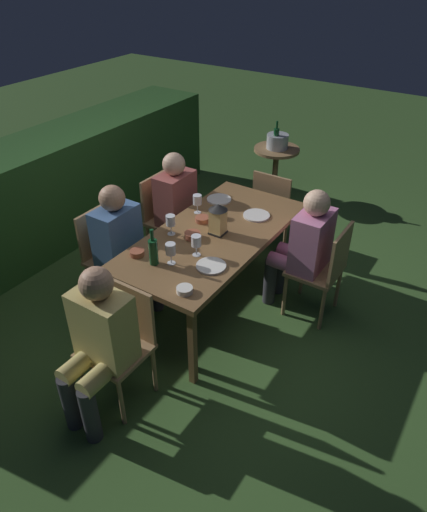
{
  "coord_description": "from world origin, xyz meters",
  "views": [
    {
      "loc": [
        -2.77,
        -1.81,
        2.75
      ],
      "look_at": [
        0.0,
        0.0,
        0.52
      ],
      "focal_mm": 33.41,
      "sensor_mm": 36.0,
      "label": 1
    }
  ],
  "objects_px": {
    "wine_glass_d": "(171,221)",
    "person_in_rust": "(181,206)",
    "wine_glass_b": "(196,242)",
    "bowl_dip": "(202,219)",
    "plate_a": "(211,266)",
    "bowl_salad": "(137,253)",
    "bowl_bread": "(185,290)",
    "side_table": "(276,164)",
    "lantern_centerpiece": "(218,217)",
    "person_in_pink": "(304,245)",
    "plate_b": "(256,215)",
    "person_in_mustard": "(98,340)",
    "chair_side_left_b": "(324,268)",
    "dining_table": "(214,239)",
    "chair_side_right_a": "(108,252)",
    "wine_glass_c": "(171,250)",
    "plate_c": "(219,199)",
    "bowl_olives": "(193,235)",
    "chair_head_far": "(275,206)",
    "person_in_blue": "(124,244)",
    "green_bottle_on_table": "(153,251)",
    "chair_side_right_b": "(166,215)",
    "chair_head_near": "(121,339)",
    "ice_bucket": "(277,140)",
    "wine_glass_a": "(197,201)"
  },
  "relations": [
    {
      "from": "plate_c",
      "to": "bowl_olives",
      "type": "height_order",
      "value": "bowl_olives"
    },
    {
      "from": "chair_head_far",
      "to": "bowl_olives",
      "type": "height_order",
      "value": "chair_head_far"
    },
    {
      "from": "chair_head_far",
      "to": "plate_c",
      "type": "relative_size",
      "value": 3.89
    },
    {
      "from": "green_bottle_on_table",
      "to": "bowl_bread",
      "type": "relative_size",
      "value": 2.57
    },
    {
      "from": "lantern_centerpiece",
      "to": "person_in_pink",
      "type": "bearing_deg",
      "value": -57.19
    },
    {
      "from": "chair_side_right_a",
      "to": "ice_bucket",
      "type": "distance_m",
      "value": 2.67
    },
    {
      "from": "wine_glass_a",
      "to": "wine_glass_c",
      "type": "distance_m",
      "value": 0.79
    },
    {
      "from": "chair_side_right_a",
      "to": "chair_head_far",
      "type": "bearing_deg",
      "value": -28.05
    },
    {
      "from": "wine_glass_d",
      "to": "person_in_rust",
      "type": "bearing_deg",
      "value": 30.09
    },
    {
      "from": "wine_glass_c",
      "to": "plate_a",
      "type": "distance_m",
      "value": 0.32
    },
    {
      "from": "chair_side_right_b",
      "to": "wine_glass_c",
      "type": "distance_m",
      "value": 1.28
    },
    {
      "from": "chair_side_right_b",
      "to": "chair_side_left_b",
      "type": "distance_m",
      "value": 1.64
    },
    {
      "from": "wine_glass_b",
      "to": "side_table",
      "type": "height_order",
      "value": "wine_glass_b"
    },
    {
      "from": "dining_table",
      "to": "chair_side_right_a",
      "type": "bearing_deg",
      "value": 116.04
    },
    {
      "from": "wine_glass_b",
      "to": "bowl_dip",
      "type": "xyz_separation_m",
      "value": [
        0.45,
        0.25,
        -0.1
      ]
    },
    {
      "from": "bowl_bread",
      "to": "person_in_pink",
      "type": "bearing_deg",
      "value": -17.58
    },
    {
      "from": "wine_glass_d",
      "to": "ice_bucket",
      "type": "bearing_deg",
      "value": 6.37
    },
    {
      "from": "plate_b",
      "to": "bowl_olives",
      "type": "height_order",
      "value": "bowl_olives"
    },
    {
      "from": "chair_side_right_b",
      "to": "chair_head_near",
      "type": "distance_m",
      "value": 1.75
    },
    {
      "from": "plate_a",
      "to": "wine_glass_c",
      "type": "bearing_deg",
      "value": 114.34
    },
    {
      "from": "person_in_rust",
      "to": "bowl_salad",
      "type": "bearing_deg",
      "value": -161.98
    },
    {
      "from": "person_in_pink",
      "to": "bowl_dip",
      "type": "height_order",
      "value": "person_in_pink"
    },
    {
      "from": "plate_b",
      "to": "plate_c",
      "type": "relative_size",
      "value": 1.03
    },
    {
      "from": "person_in_blue",
      "to": "wine_glass_b",
      "type": "bearing_deg",
      "value": -84.69
    },
    {
      "from": "chair_side_right_b",
      "to": "wine_glass_b",
      "type": "height_order",
      "value": "wine_glass_b"
    },
    {
      "from": "person_in_pink",
      "to": "wine_glass_d",
      "type": "bearing_deg",
      "value": 123.5
    },
    {
      "from": "person_in_rust",
      "to": "chair_head_far",
      "type": "distance_m",
      "value": 0.98
    },
    {
      "from": "plate_b",
      "to": "bowl_dip",
      "type": "bearing_deg",
      "value": 134.1
    },
    {
      "from": "wine_glass_c",
      "to": "side_table",
      "type": "bearing_deg",
      "value": 10.74
    },
    {
      "from": "person_in_rust",
      "to": "chair_side_left_b",
      "type": "bearing_deg",
      "value": -90.0
    },
    {
      "from": "dining_table",
      "to": "plate_b",
      "type": "bearing_deg",
      "value": -19.53
    },
    {
      "from": "chair_side_right_a",
      "to": "person_in_mustard",
      "type": "distance_m",
      "value": 1.25
    },
    {
      "from": "chair_side_right_b",
      "to": "bowl_dip",
      "type": "distance_m",
      "value": 0.76
    },
    {
      "from": "wine_glass_d",
      "to": "bowl_olives",
      "type": "height_order",
      "value": "wine_glass_d"
    },
    {
      "from": "person_in_mustard",
      "to": "bowl_salad",
      "type": "relative_size",
      "value": 10.43
    },
    {
      "from": "wine_glass_d",
      "to": "plate_b",
      "type": "bearing_deg",
      "value": -34.34
    },
    {
      "from": "wine_glass_b",
      "to": "bowl_salad",
      "type": "distance_m",
      "value": 0.46
    },
    {
      "from": "person_in_blue",
      "to": "wine_glass_d",
      "type": "height_order",
      "value": "person_in_blue"
    },
    {
      "from": "chair_side_right_b",
      "to": "person_in_pink",
      "type": "height_order",
      "value": "person_in_pink"
    },
    {
      "from": "wine_glass_b",
      "to": "plate_a",
      "type": "bearing_deg",
      "value": -111.55
    },
    {
      "from": "wine_glass_b",
      "to": "bowl_dip",
      "type": "distance_m",
      "value": 0.52
    },
    {
      "from": "chair_side_right_b",
      "to": "plate_c",
      "type": "height_order",
      "value": "chair_side_right_b"
    },
    {
      "from": "person_in_blue",
      "to": "person_in_pink",
      "type": "xyz_separation_m",
      "value": [
        0.8,
        -1.25,
        0.0
      ]
    },
    {
      "from": "green_bottle_on_table",
      "to": "bowl_bread",
      "type": "distance_m",
      "value": 0.43
    },
    {
      "from": "bowl_bread",
      "to": "side_table",
      "type": "bearing_deg",
      "value": 15.14
    },
    {
      "from": "chair_side_right_b",
      "to": "plate_a",
      "type": "relative_size",
      "value": 3.93
    },
    {
      "from": "plate_a",
      "to": "bowl_dip",
      "type": "relative_size",
      "value": 1.83
    },
    {
      "from": "person_in_pink",
      "to": "plate_c",
      "type": "distance_m",
      "value": 0.92
    },
    {
      "from": "chair_head_near",
      "to": "bowl_bread",
      "type": "distance_m",
      "value": 0.55
    },
    {
      "from": "chair_side_right_b",
      "to": "chair_head_far",
      "type": "relative_size",
      "value": 1.0
    }
  ]
}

